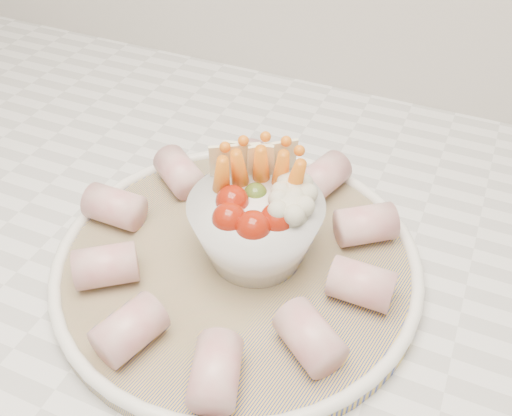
% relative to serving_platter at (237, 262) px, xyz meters
% --- Properties ---
extents(serving_platter, '(0.40, 0.40, 0.02)m').
position_rel_serving_platter_xyz_m(serving_platter, '(0.00, 0.00, 0.00)').
color(serving_platter, navy).
rests_on(serving_platter, kitchen_counter).
extents(veggie_bowl, '(0.12, 0.13, 0.11)m').
position_rel_serving_platter_xyz_m(veggie_bowl, '(0.01, 0.01, 0.05)').
color(veggie_bowl, white).
rests_on(veggie_bowl, serving_platter).
extents(cured_meat_rolls, '(0.31, 0.32, 0.04)m').
position_rel_serving_platter_xyz_m(cured_meat_rolls, '(-0.00, 0.00, 0.02)').
color(cured_meat_rolls, '#BF575E').
rests_on(cured_meat_rolls, serving_platter).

